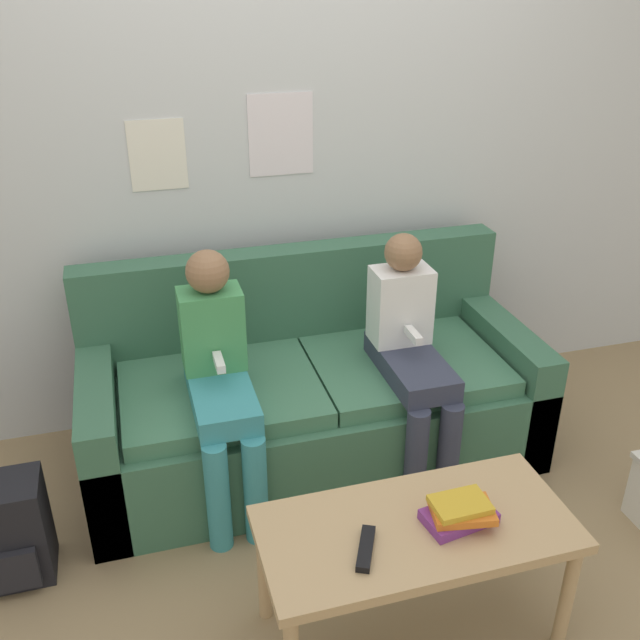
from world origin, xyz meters
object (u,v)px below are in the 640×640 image
Objects in this scene: person_left at (219,376)px; tv_remote at (366,548)px; person_right at (411,351)px; coffee_table at (416,538)px; couch at (311,397)px; backpack at (10,532)px.

person_left is 0.93m from tv_remote.
person_left is 0.78m from person_right.
person_left is at bearing 119.56° from coffee_table.
couch is at bearing 108.79° from tv_remote.
couch is at bearing 25.98° from person_left.
couch is at bearing 92.93° from coffee_table.
backpack is (-1.21, -0.41, -0.09)m from couch.
tv_remote is 1.30m from backpack.
person_left reaches higher than backpack.
coffee_table reaches higher than backpack.
person_right is (0.78, -0.00, -0.01)m from person_left.
couch reaches higher than backpack.
person_right reaches higher than backpack.
person_left is 6.08× the size of tv_remote.
tv_remote is at bearing -32.01° from backpack.
coffee_table is at bearing -110.95° from person_right.
coffee_table is at bearing -25.89° from backpack.
person_left reaches higher than coffee_table.
person_right reaches higher than couch.
backpack is (-1.08, 0.67, -0.27)m from tv_remote.
person_right is at bearing 86.21° from tv_remote.
couch reaches higher than tv_remote.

